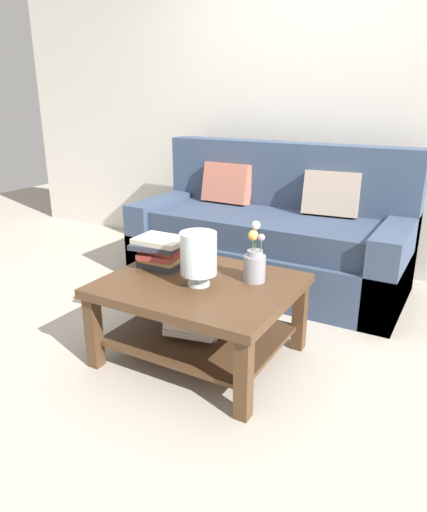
# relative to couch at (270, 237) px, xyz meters

# --- Properties ---
(ground_plane) EXTENTS (10.00, 10.00, 0.00)m
(ground_plane) POSITION_rel_couch_xyz_m (0.10, -0.99, -0.36)
(ground_plane) COLOR #ADA393
(back_wall) EXTENTS (6.40, 0.12, 2.70)m
(back_wall) POSITION_rel_couch_xyz_m (0.10, 0.66, 0.99)
(back_wall) COLOR beige
(back_wall) RESTS_ON ground
(couch) EXTENTS (2.05, 0.90, 1.06)m
(couch) POSITION_rel_couch_xyz_m (0.00, 0.00, 0.00)
(couch) COLOR #384760
(couch) RESTS_ON ground
(coffee_table) EXTENTS (1.01, 0.84, 0.46)m
(coffee_table) POSITION_rel_couch_xyz_m (0.12, -1.26, -0.04)
(coffee_table) COLOR #4C331E
(coffee_table) RESTS_ON ground
(book_stack_main) EXTENTS (0.32, 0.26, 0.18)m
(book_stack_main) POSITION_rel_couch_xyz_m (-0.19, -1.18, 0.19)
(book_stack_main) COLOR #2D333D
(book_stack_main) RESTS_ON coffee_table
(glass_hurricane_vase) EXTENTS (0.19, 0.19, 0.29)m
(glass_hurricane_vase) POSITION_rel_couch_xyz_m (0.14, -1.30, 0.27)
(glass_hurricane_vase) COLOR silver
(glass_hurricane_vase) RESTS_ON coffee_table
(flower_pitcher) EXTENTS (0.12, 0.12, 0.33)m
(flower_pitcher) POSITION_rel_couch_xyz_m (0.37, -1.10, 0.20)
(flower_pitcher) COLOR gray
(flower_pitcher) RESTS_ON coffee_table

